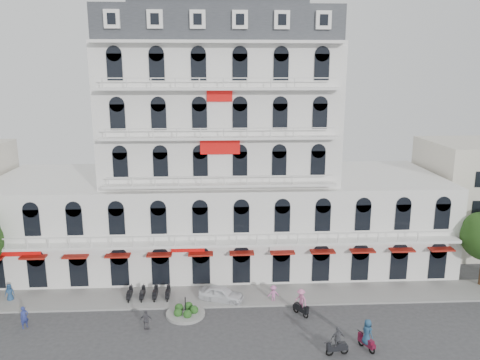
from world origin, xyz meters
name	(u,v)px	position (x,y,z in m)	size (l,w,h in m)	color
ground	(223,358)	(0.00, 0.00, 0.00)	(120.00, 120.00, 0.00)	#38383A
sidewalk	(222,296)	(0.00, 9.00, 0.08)	(53.00, 4.00, 0.16)	gray
main_building	(220,166)	(0.00, 18.00, 9.96)	(45.00, 15.00, 25.80)	silver
traffic_island	(186,312)	(-3.00, 6.00, 0.26)	(3.20, 3.20, 1.60)	gray
parked_scooter_row	(149,300)	(-6.35, 8.80, 0.00)	(4.40, 1.80, 1.10)	black
parked_car	(221,294)	(-0.06, 8.32, 0.66)	(1.57, 3.90, 1.33)	white
rider_east	(367,334)	(10.25, 0.48, 1.21)	(0.95, 1.59, 2.36)	maroon
rider_northeast	(338,341)	(7.99, -0.06, 1.07)	(1.70, 0.55, 2.18)	black
rider_center	(301,301)	(6.40, 5.52, 1.24)	(1.25, 1.46, 2.32)	black
pedestrian_left	(10,293)	(-18.31, 9.12, 0.81)	(0.79, 0.51, 1.62)	navy
pedestrian_mid	(146,320)	(-5.87, 3.96, 0.81)	(0.94, 0.39, 1.61)	#4F4D54
pedestrian_right	(273,294)	(4.43, 7.87, 0.76)	(0.98, 0.57, 1.52)	#C669A8
pedestrian_far	(24,317)	(-15.34, 4.71, 0.88)	(0.64, 0.42, 1.76)	navy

